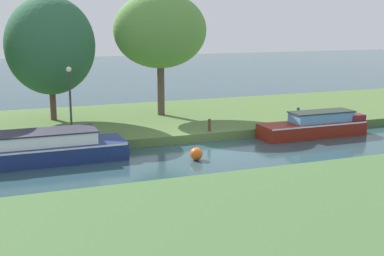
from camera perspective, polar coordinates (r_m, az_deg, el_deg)
ground_plane at (r=22.62m, az=2.94°, el=-2.67°), size 120.00×120.00×0.00m
riverbank_far at (r=28.96m, az=-2.69°, el=0.97°), size 72.00×10.00×0.40m
riverbank_near at (r=15.19m, az=17.07°, el=-9.82°), size 72.00×10.00×0.40m
maroon_barge at (r=26.29m, az=13.39°, el=0.26°), size 5.45×1.52×1.23m
navy_narrowboat at (r=21.87m, az=-15.95°, el=-2.13°), size 6.34×2.13×1.26m
willow_tree_centre at (r=28.03m, az=-15.29°, el=8.71°), size 4.59×4.44×6.46m
willow_tree_right at (r=28.69m, az=-3.46°, el=10.60°), size 5.20×3.38×6.72m
lamp_post at (r=24.26m, az=-13.24°, el=3.75°), size 0.24×0.24×3.18m
mooring_post_near at (r=27.12m, az=11.55°, el=1.33°), size 0.15×0.15×0.84m
mooring_post_far at (r=24.87m, az=1.92°, el=0.32°), size 0.14×0.14×0.59m
channel_buoy at (r=21.30m, az=0.48°, el=-2.85°), size 0.52×0.52×0.52m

